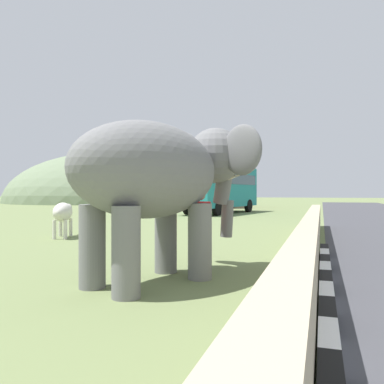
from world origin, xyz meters
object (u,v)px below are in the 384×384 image
bus_red (222,187)px  elephant (164,174)px  bus_teal (220,186)px  person_handler (200,224)px  cow_near (63,213)px

bus_red → elephant: bearing=-167.8°
elephant → bus_teal: 22.11m
person_handler → bus_red: bearing=13.2°
person_handler → bus_teal: bearing=13.2°
person_handler → elephant: bearing=166.2°
person_handler → cow_near: person_handler is taller
bus_teal → cow_near: bus_teal is taller
cow_near → bus_red: bearing=2.9°
elephant → bus_red: bearing=12.2°
bus_teal → cow_near: (-16.72, 1.39, -1.21)m
bus_teal → bus_red: same height
bus_red → cow_near: bearing=-177.1°
person_handler → cow_near: (3.69, 6.18, -0.06)m
bus_red → person_handler: bearing=-166.8°
elephant → person_handler: size_ratio=2.44×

